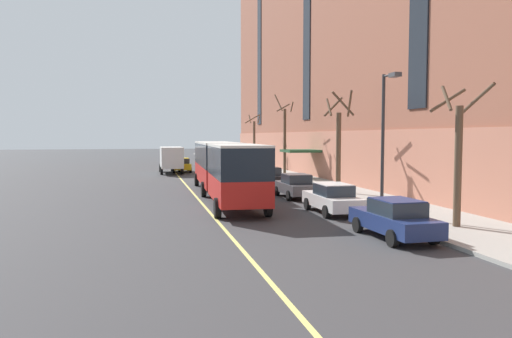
# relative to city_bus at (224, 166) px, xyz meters

# --- Properties ---
(ground_plane) EXTENTS (260.00, 260.00, 0.00)m
(ground_plane) POSITION_rel_city_bus_xyz_m (-0.61, -4.95, -2.06)
(ground_plane) COLOR #38383A
(sidewalk) EXTENTS (5.22, 160.00, 0.15)m
(sidewalk) POSITION_rel_city_bus_xyz_m (8.26, -1.95, -1.99)
(sidewalk) COLOR #9E9B93
(sidewalk) RESTS_ON ground
(city_bus) EXTENTS (3.48, 19.39, 3.55)m
(city_bus) POSITION_rel_city_bus_xyz_m (0.00, 0.00, 0.00)
(city_bus) COLOR red
(city_bus) RESTS_ON ground
(parked_car_darkgray_0) EXTENTS (1.95, 4.57, 1.56)m
(parked_car_darkgray_0) POSITION_rel_city_bus_xyz_m (4.40, 22.80, -1.28)
(parked_car_darkgray_0) COLOR #4C4C51
(parked_car_darkgray_0) RESTS_ON ground
(parked_car_navy_1) EXTENTS (1.97, 4.60, 1.56)m
(parked_car_navy_1) POSITION_rel_city_bus_xyz_m (4.44, -14.29, -1.28)
(parked_car_navy_1) COLOR navy
(parked_car_navy_1) RESTS_ON ground
(parked_car_darkgray_2) EXTENTS (1.94, 4.35, 1.56)m
(parked_car_darkgray_2) POSITION_rel_city_bus_xyz_m (4.48, -1.23, -1.28)
(parked_car_darkgray_2) COLOR #4C4C51
(parked_car_darkgray_2) RESTS_ON ground
(parked_car_red_4) EXTENTS (2.07, 4.80, 1.56)m
(parked_car_red_4) POSITION_rel_city_bus_xyz_m (4.36, 11.88, -1.28)
(parked_car_red_4) COLOR #B21E19
(parked_car_red_4) RESTS_ON ground
(parked_car_white_5) EXTENTS (1.93, 4.74, 1.56)m
(parked_car_white_5) POSITION_rel_city_bus_xyz_m (4.41, -7.84, -1.28)
(parked_car_white_5) COLOR silver
(parked_car_white_5) RESTS_ON ground
(parked_car_black_6) EXTENTS (1.99, 4.63, 1.56)m
(parked_car_black_6) POSITION_rel_city_bus_xyz_m (4.43, 5.87, -1.28)
(parked_car_black_6) COLOR black
(parked_car_black_6) RESTS_ON ground
(box_truck) EXTENTS (2.37, 6.99, 2.83)m
(box_truck) POSITION_rel_city_bus_xyz_m (-2.21, 21.51, -0.43)
(box_truck) COLOR silver
(box_truck) RESTS_ON ground
(taxi_cab) EXTENTS (2.07, 4.30, 1.56)m
(taxi_cab) POSITION_rel_city_bus_xyz_m (-1.01, 23.57, -1.28)
(taxi_cab) COLOR yellow
(taxi_cab) RESTS_ON ground
(street_tree_near_corner) EXTENTS (1.92, 1.91, 6.03)m
(street_tree_near_corner) POSITION_rel_city_bus_xyz_m (7.95, -13.18, 1.15)
(street_tree_near_corner) COLOR brown
(street_tree_near_corner) RESTS_ON sidewalk
(street_tree_mid_block) EXTENTS (1.85, 1.86, 6.88)m
(street_tree_mid_block) POSITION_rel_city_bus_xyz_m (7.91, -0.01, 1.53)
(street_tree_mid_block) COLOR brown
(street_tree_mid_block) RESTS_ON sidewalk
(street_tree_far_uptown) EXTENTS (1.73, 1.58, 7.74)m
(street_tree_far_uptown) POSITION_rel_city_bus_xyz_m (7.90, 13.27, 1.75)
(street_tree_far_uptown) COLOR brown
(street_tree_far_uptown) RESTS_ON sidewalk
(street_tree_far_downtown) EXTENTS (1.94, 1.63, 6.51)m
(street_tree_far_downtown) POSITION_rel_city_bus_xyz_m (7.91, 26.57, 1.35)
(street_tree_far_downtown) COLOR brown
(street_tree_far_downtown) RESTS_ON sidewalk
(street_lamp) EXTENTS (0.36, 1.48, 6.78)m
(street_lamp) POSITION_rel_city_bus_xyz_m (6.25, -9.92, 2.25)
(street_lamp) COLOR #2D2D30
(street_lamp) RESTS_ON sidewalk
(fire_hydrant) EXTENTS (0.42, 0.24, 0.72)m
(fire_hydrant) POSITION_rel_city_bus_xyz_m (6.15, 20.47, -1.57)
(fire_hydrant) COLOR red
(fire_hydrant) RESTS_ON sidewalk
(lane_centerline) EXTENTS (0.16, 140.00, 0.01)m
(lane_centerline) POSITION_rel_city_bus_xyz_m (-1.70, -1.95, -2.06)
(lane_centerline) COLOR #E0D66B
(lane_centerline) RESTS_ON ground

